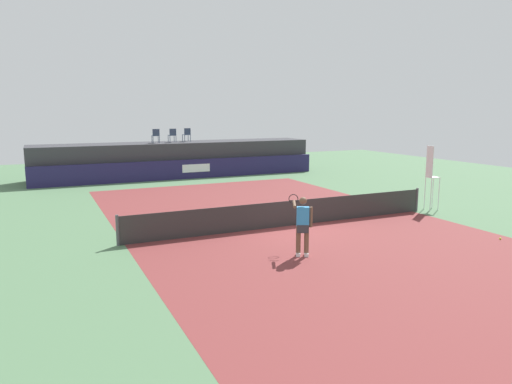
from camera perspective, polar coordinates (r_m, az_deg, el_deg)
The scene contains 13 objects.
ground_plane at distance 20.32m, azimuth -0.09°, elevation -2.26°, with size 48.00×48.00×0.00m, color #4C704C.
court_inner at distance 17.71m, azimuth 4.00°, elevation -4.09°, with size 12.00×22.00×0.00m, color maroon.
sponsor_wall at distance 29.95m, azimuth -8.56°, elevation 2.71°, with size 18.00×0.22×1.20m.
spectator_platform at distance 31.62m, azimuth -9.52°, elevation 3.97°, with size 18.00×2.80×2.20m, color #38383D.
spectator_chair_far_left at distance 30.91m, azimuth -12.00°, elevation 6.72°, with size 0.46×0.46×0.89m.
spectator_chair_left at distance 31.20m, azimuth -10.06°, elevation 6.81°, with size 0.46×0.46×0.89m.
spectator_chair_center at distance 31.91m, azimuth -8.35°, elevation 6.92°, with size 0.47×0.47×0.89m.
umpire_chair at distance 21.60m, azimuth 20.34°, elevation 2.12°, with size 0.50×0.50×2.76m.
tennis_net at distance 17.60m, azimuth 4.02°, elevation -2.59°, with size 12.40×0.02×0.95m, color #2D2D2D.
net_post_near at distance 15.64m, azimuth -16.36°, elevation -4.46°, with size 0.10×0.10×1.00m, color #4C4C51.
net_post_far at distance 21.25m, azimuth 18.82°, elevation -0.88°, with size 0.10×0.10×1.00m, color #4C4C51.
tennis_player at distance 13.96m, azimuth 5.62°, elevation -3.87°, with size 0.64×1.26×1.77m.
tennis_ball at distance 17.78m, azimuth 27.37°, elevation -5.01°, with size 0.07×0.07×0.07m, color #D8EA33.
Camera 1 is at (-8.34, -15.03, 4.25)m, focal length 33.18 mm.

